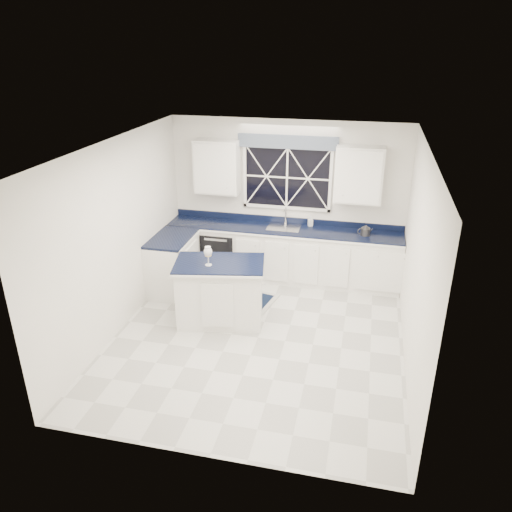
% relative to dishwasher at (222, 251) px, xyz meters
% --- Properties ---
extents(ground, '(4.50, 4.50, 0.00)m').
position_rel_dishwasher_xyz_m(ground, '(1.10, -1.95, -0.41)').
color(ground, silver).
rests_on(ground, ground).
extents(back_wall, '(4.00, 0.10, 2.70)m').
position_rel_dishwasher_xyz_m(back_wall, '(1.10, 0.30, 0.94)').
color(back_wall, white).
rests_on(back_wall, ground).
extents(base_cabinets, '(3.99, 1.60, 0.90)m').
position_rel_dishwasher_xyz_m(base_cabinets, '(0.77, -0.17, 0.04)').
color(base_cabinets, white).
rests_on(base_cabinets, ground).
extents(countertop, '(3.98, 0.64, 0.04)m').
position_rel_dishwasher_xyz_m(countertop, '(1.10, 0.00, 0.51)').
color(countertop, black).
rests_on(countertop, base_cabinets).
extents(dishwasher, '(0.60, 0.58, 0.82)m').
position_rel_dishwasher_xyz_m(dishwasher, '(0.00, 0.00, 0.00)').
color(dishwasher, black).
rests_on(dishwasher, ground).
extents(window, '(1.65, 0.09, 1.26)m').
position_rel_dishwasher_xyz_m(window, '(1.10, 0.25, 1.42)').
color(window, black).
rests_on(window, ground).
extents(upper_cabinets, '(3.10, 0.34, 0.90)m').
position_rel_dishwasher_xyz_m(upper_cabinets, '(1.10, 0.13, 1.49)').
color(upper_cabinets, white).
rests_on(upper_cabinets, ground).
extents(faucet, '(0.05, 0.20, 0.30)m').
position_rel_dishwasher_xyz_m(faucet, '(1.10, 0.19, 0.69)').
color(faucet, silver).
rests_on(faucet, countertop).
extents(island, '(1.39, 0.99, 0.95)m').
position_rel_dishwasher_xyz_m(island, '(0.45, -1.60, 0.07)').
color(island, white).
rests_on(island, ground).
extents(rug, '(1.48, 1.08, 0.02)m').
position_rel_dishwasher_xyz_m(rug, '(0.44, -0.92, -0.40)').
color(rug, '#ADADA8').
rests_on(rug, ground).
extents(kettle, '(0.25, 0.18, 0.18)m').
position_rel_dishwasher_xyz_m(kettle, '(2.45, -0.02, 0.61)').
color(kettle, '#323234').
rests_on(kettle, countertop).
extents(wine_glass, '(0.12, 0.12, 0.28)m').
position_rel_dishwasher_xyz_m(wine_glass, '(0.33, -1.72, 0.73)').
color(wine_glass, silver).
rests_on(wine_glass, island).
extents(soap_bottle, '(0.10, 0.10, 0.17)m').
position_rel_dishwasher_xyz_m(soap_bottle, '(1.53, 0.22, 0.62)').
color(soap_bottle, silver).
rests_on(soap_bottle, countertop).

